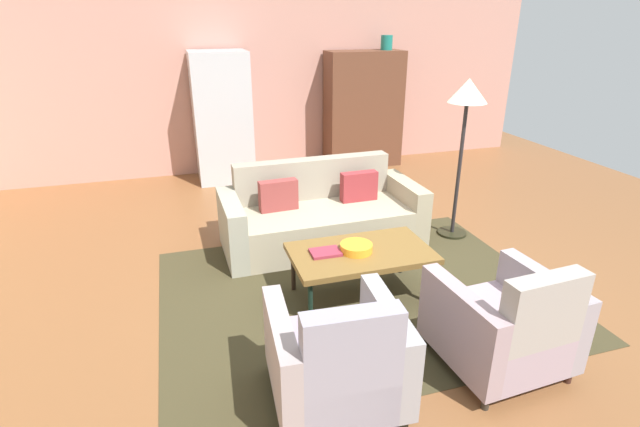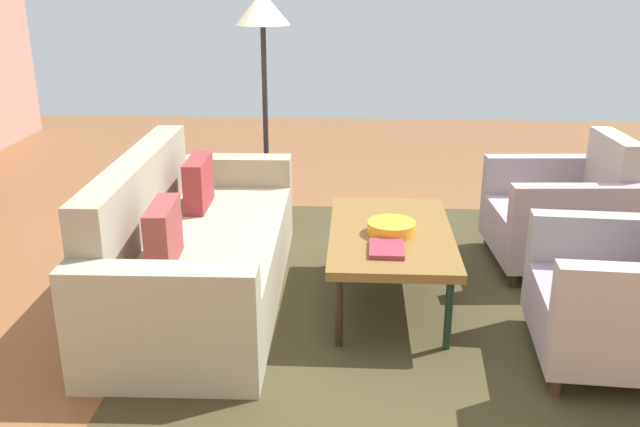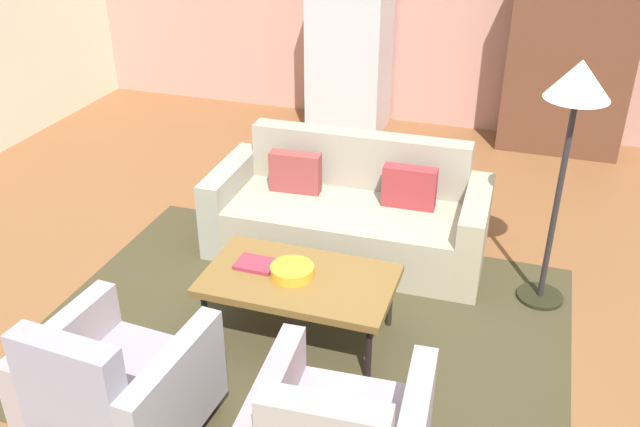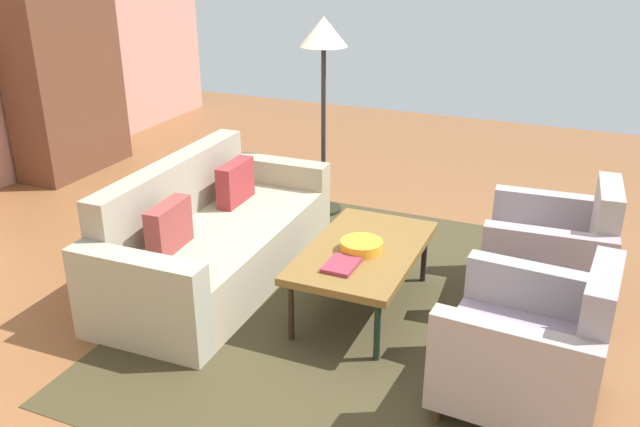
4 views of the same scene
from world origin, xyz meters
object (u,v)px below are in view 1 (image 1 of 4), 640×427
object	(u,v)px
refrigerator	(222,118)
book_stack	(325,252)
couch	(320,216)
armchair_left	(338,362)
armchair_right	(506,328)
vase_tall	(387,43)
floor_lamp	(467,106)
fruit_bowl	(356,248)
cabinet	(363,110)
coffee_table	(361,255)

from	to	relation	value
refrigerator	book_stack	bearing A→B (deg)	-83.48
book_stack	couch	bearing A→B (deg)	75.15
armchair_left	armchair_right	world-z (taller)	same
refrigerator	armchair_right	bearing A→B (deg)	-74.70
armchair_right	refrigerator	xyz separation A→B (m)	(-1.33, 4.85, 0.58)
vase_tall	refrigerator	distance (m)	2.77
book_stack	vase_tall	world-z (taller)	vase_tall
vase_tall	armchair_left	bearing A→B (deg)	-116.50
armchair_right	floor_lamp	xyz separation A→B (m)	(0.88, 2.07, 1.10)
fruit_bowl	floor_lamp	size ratio (longest dim) A/B	0.16
armchair_right	refrigerator	world-z (taller)	refrigerator
armchair_right	floor_lamp	world-z (taller)	floor_lamp
armchair_right	fruit_bowl	world-z (taller)	armchair_right
couch	cabinet	distance (m)	3.08
fruit_bowl	vase_tall	distance (m)	4.47
coffee_table	refrigerator	bearing A→B (deg)	101.11
coffee_table	cabinet	size ratio (longest dim) A/B	0.67
coffee_table	fruit_bowl	xyz separation A→B (m)	(-0.04, -0.00, 0.07)
book_stack	cabinet	bearing A→B (deg)	64.12
cabinet	vase_tall	bearing A→B (deg)	-0.77
coffee_table	refrigerator	size ratio (longest dim) A/B	0.65
couch	coffee_table	xyz separation A→B (m)	(0.00, -1.19, 0.12)
vase_tall	refrigerator	world-z (taller)	vase_tall
armchair_left	vase_tall	world-z (taller)	vase_tall
book_stack	refrigerator	distance (m)	3.70
armchair_left	refrigerator	size ratio (longest dim) A/B	0.48
armchair_right	coffee_table	bearing A→B (deg)	113.90
fruit_bowl	cabinet	bearing A→B (deg)	67.64
cabinet	floor_lamp	bearing A→B (deg)	-90.68
book_stack	vase_tall	bearing A→B (deg)	59.92
coffee_table	floor_lamp	xyz separation A→B (m)	(1.48, 0.91, 1.03)
couch	armchair_left	xyz separation A→B (m)	(-0.60, -2.35, 0.06)
book_stack	floor_lamp	world-z (taller)	floor_lamp
armchair_right	vase_tall	xyz separation A→B (m)	(1.26, 4.95, 1.57)
cabinet	floor_lamp	world-z (taller)	cabinet
armchair_right	fruit_bowl	bearing A→B (deg)	115.58
cabinet	floor_lamp	size ratio (longest dim) A/B	1.05
couch	floor_lamp	xyz separation A→B (m)	(1.48, -0.28, 1.16)
fruit_bowl	book_stack	distance (m)	0.27
armchair_left	floor_lamp	distance (m)	3.14
couch	book_stack	distance (m)	1.20
fruit_bowl	book_stack	bearing A→B (deg)	172.06
coffee_table	vase_tall	distance (m)	4.48
fruit_bowl	vase_tall	world-z (taller)	vase_tall
cabinet	coffee_table	bearing A→B (deg)	-111.78
coffee_table	armchair_right	distance (m)	1.32
refrigerator	floor_lamp	xyz separation A→B (m)	(2.20, -2.78, 0.52)
couch	vase_tall	distance (m)	3.59
cabinet	book_stack	bearing A→B (deg)	-115.88
armchair_left	floor_lamp	world-z (taller)	floor_lamp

